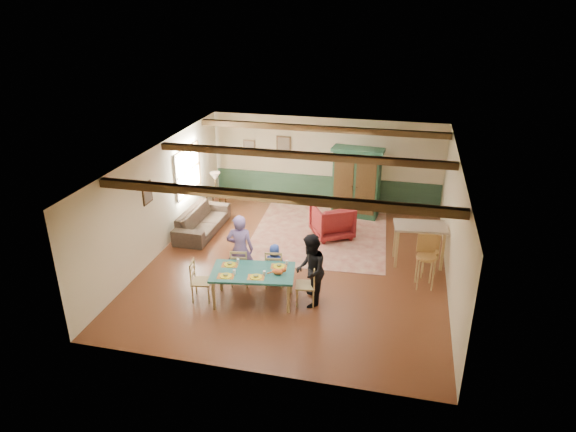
% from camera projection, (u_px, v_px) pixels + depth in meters
% --- Properties ---
extents(floor, '(8.00, 8.00, 0.00)m').
position_uv_depth(floor, '(297.00, 263.00, 12.49)').
color(floor, '#522717').
rests_on(floor, ground).
extents(wall_back, '(7.00, 0.02, 2.70)m').
position_uv_depth(wall_back, '(326.00, 162.00, 15.53)').
color(wall_back, beige).
rests_on(wall_back, floor).
extents(wall_left, '(0.02, 8.00, 2.70)m').
position_uv_depth(wall_left, '(160.00, 200.00, 12.69)').
color(wall_left, beige).
rests_on(wall_left, floor).
extents(wall_right, '(0.02, 8.00, 2.70)m').
position_uv_depth(wall_right, '(454.00, 227.00, 11.22)').
color(wall_right, beige).
rests_on(wall_right, floor).
extents(ceiling, '(7.00, 8.00, 0.02)m').
position_uv_depth(ceiling, '(298.00, 157.00, 11.42)').
color(ceiling, white).
rests_on(ceiling, wall_back).
extents(wainscot_back, '(6.95, 0.03, 0.90)m').
position_uv_depth(wainscot_back, '(325.00, 190.00, 15.87)').
color(wainscot_back, '#223E2B').
rests_on(wainscot_back, floor).
extents(ceiling_beam_front, '(6.95, 0.16, 0.16)m').
position_uv_depth(ceiling_beam_front, '(271.00, 197.00, 9.40)').
color(ceiling_beam_front, black).
rests_on(ceiling_beam_front, ceiling).
extents(ceiling_beam_mid, '(6.95, 0.16, 0.16)m').
position_uv_depth(ceiling_beam_mid, '(302.00, 155.00, 11.81)').
color(ceiling_beam_mid, black).
rests_on(ceiling_beam_mid, ceiling).
extents(ceiling_beam_back, '(6.95, 0.16, 0.16)m').
position_uv_depth(ceiling_beam_back, '(321.00, 129.00, 14.13)').
color(ceiling_beam_back, black).
rests_on(ceiling_beam_back, ceiling).
extents(window_left, '(0.06, 1.60, 1.30)m').
position_uv_depth(window_left, '(188.00, 171.00, 14.12)').
color(window_left, white).
rests_on(window_left, wall_left).
extents(picture_left_wall, '(0.04, 0.42, 0.52)m').
position_uv_depth(picture_left_wall, '(147.00, 193.00, 11.99)').
color(picture_left_wall, '#7A6E59').
rests_on(picture_left_wall, wall_left).
extents(picture_back_a, '(0.45, 0.04, 0.55)m').
position_uv_depth(picture_back_a, '(284.00, 145.00, 15.59)').
color(picture_back_a, '#7A6E59').
rests_on(picture_back_a, wall_back).
extents(picture_back_b, '(0.38, 0.04, 0.48)m').
position_uv_depth(picture_back_b, '(249.00, 148.00, 15.88)').
color(picture_back_b, '#7A6E59').
rests_on(picture_back_b, wall_back).
extents(dining_table, '(1.85, 1.22, 0.72)m').
position_uv_depth(dining_table, '(253.00, 286.00, 10.82)').
color(dining_table, '#1B5551').
rests_on(dining_table, floor).
extents(dining_chair_far_left, '(0.46, 0.48, 0.91)m').
position_uv_depth(dining_chair_far_left, '(240.00, 266.00, 11.44)').
color(dining_chair_far_left, '#A48852').
rests_on(dining_chair_far_left, floor).
extents(dining_chair_far_right, '(0.46, 0.48, 0.91)m').
position_uv_depth(dining_chair_far_right, '(274.00, 267.00, 11.39)').
color(dining_chair_far_right, '#A48852').
rests_on(dining_chair_far_right, floor).
extents(dining_chair_end_left, '(0.48, 0.46, 0.91)m').
position_uv_depth(dining_chair_end_left, '(202.00, 281.00, 10.85)').
color(dining_chair_end_left, '#A48852').
rests_on(dining_chair_end_left, floor).
extents(dining_chair_end_right, '(0.48, 0.46, 0.91)m').
position_uv_depth(dining_chair_end_right, '(305.00, 284.00, 10.71)').
color(dining_chair_end_right, '#A48852').
rests_on(dining_chair_end_right, floor).
extents(person_man, '(0.66, 0.49, 1.65)m').
position_uv_depth(person_man, '(240.00, 249.00, 11.36)').
color(person_man, '#725999').
rests_on(person_man, floor).
extents(person_woman, '(0.71, 0.85, 1.58)m').
position_uv_depth(person_woman, '(310.00, 270.00, 10.57)').
color(person_woman, black).
rests_on(person_woman, floor).
extents(person_child, '(0.51, 0.38, 0.96)m').
position_uv_depth(person_child, '(275.00, 264.00, 11.45)').
color(person_child, '#263E98').
rests_on(person_child, floor).
extents(cat, '(0.36, 0.19, 0.17)m').
position_uv_depth(cat, '(278.00, 271.00, 10.52)').
color(cat, orange).
rests_on(cat, dining_table).
extents(place_setting_near_left, '(0.42, 0.34, 0.11)m').
position_uv_depth(place_setting_near_left, '(226.00, 274.00, 10.47)').
color(place_setting_near_left, gold).
rests_on(place_setting_near_left, dining_table).
extents(place_setting_near_center, '(0.42, 0.34, 0.11)m').
position_uv_depth(place_setting_near_center, '(256.00, 275.00, 10.43)').
color(place_setting_near_center, gold).
rests_on(place_setting_near_center, dining_table).
extents(place_setting_far_left, '(0.42, 0.34, 0.11)m').
position_uv_depth(place_setting_far_left, '(230.00, 263.00, 10.91)').
color(place_setting_far_left, gold).
rests_on(place_setting_far_left, dining_table).
extents(place_setting_far_right, '(0.42, 0.34, 0.11)m').
position_uv_depth(place_setting_far_right, '(279.00, 264.00, 10.84)').
color(place_setting_far_right, gold).
rests_on(place_setting_far_right, dining_table).
extents(area_rug, '(3.78, 4.41, 0.01)m').
position_uv_depth(area_rug, '(320.00, 232.00, 14.12)').
color(area_rug, beige).
rests_on(area_rug, floor).
extents(armoire, '(1.51, 0.73, 2.05)m').
position_uv_depth(armoire, '(356.00, 183.00, 14.77)').
color(armoire, '#163725').
rests_on(armoire, floor).
extents(armchair, '(1.35, 1.36, 0.92)m').
position_uv_depth(armchair, '(332.00, 220.00, 13.71)').
color(armchair, '#4F0F14').
rests_on(armchair, floor).
extents(sofa, '(0.88, 2.21, 0.64)m').
position_uv_depth(sofa, '(202.00, 221.00, 14.04)').
color(sofa, '#372C22').
rests_on(sofa, floor).
extents(end_table, '(0.53, 0.53, 0.62)m').
position_uv_depth(end_table, '(216.00, 200.00, 15.47)').
color(end_table, black).
rests_on(end_table, floor).
extents(table_lamp, '(0.34, 0.34, 0.57)m').
position_uv_depth(table_lamp, '(215.00, 182.00, 15.24)').
color(table_lamp, beige).
rests_on(table_lamp, end_table).
extents(counter_table, '(1.29, 0.84, 1.02)m').
position_uv_depth(counter_table, '(418.00, 245.00, 12.29)').
color(counter_table, '#C4B299').
rests_on(counter_table, floor).
extents(bar_stool_left, '(0.48, 0.52, 1.20)m').
position_uv_depth(bar_stool_left, '(426.00, 263.00, 11.26)').
color(bar_stool_left, '#A0743E').
rests_on(bar_stool_left, floor).
extents(bar_stool_right, '(0.41, 0.44, 1.01)m').
position_uv_depth(bar_stool_right, '(430.00, 257.00, 11.71)').
color(bar_stool_right, '#A0743E').
rests_on(bar_stool_right, floor).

